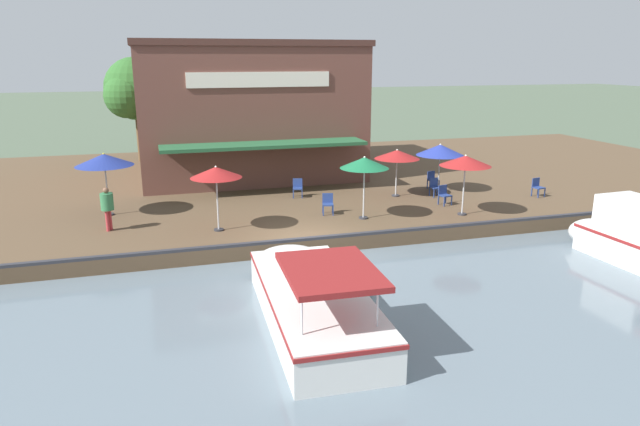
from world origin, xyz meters
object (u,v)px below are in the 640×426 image
waterfront_restaurant (245,108)px  patio_umbrella_near_quay_edge (465,161)px  patio_umbrella_by_entrance (104,160)px  person_at_quay_edge (107,204)px  patio_umbrella_far_corner (397,154)px  cafe_chair_far_corner_seat (444,194)px  tree_downstream_bank (233,81)px  motorboat_outer_channel (309,293)px  cafe_chair_mid_patio (432,179)px  patio_umbrella_mid_patio_left (440,150)px  motorboat_mid_row (640,240)px  cafe_chair_back_row_seat (435,186)px  patio_umbrella_back_row (216,172)px  cafe_chair_facing_river (328,203)px  cafe_chair_beside_entrance (538,186)px  tree_behind_restaurant (134,91)px  patio_umbrella_mid_patio_right (364,163)px  cafe_chair_under_first_umbrella (298,187)px

waterfront_restaurant → patio_umbrella_near_quay_edge: (11.77, 6.97, -1.29)m
patio_umbrella_by_entrance → person_at_quay_edge: bearing=3.4°
patio_umbrella_near_quay_edge → patio_umbrella_far_corner: bearing=-160.9°
cafe_chair_far_corner_seat → person_at_quay_edge: bearing=-90.1°
patio_umbrella_near_quay_edge → tree_downstream_bank: (-15.63, -6.99, 2.60)m
motorboat_outer_channel → cafe_chair_mid_patio: bearing=139.5°
patio_umbrella_mid_patio_left → motorboat_mid_row: bearing=15.2°
cafe_chair_back_row_seat → motorboat_outer_channel: motorboat_outer_channel is taller
patio_umbrella_back_row → patio_umbrella_by_entrance: bearing=-130.4°
patio_umbrella_mid_patio_left → cafe_chair_mid_patio: 1.68m
patio_umbrella_by_entrance → tree_downstream_bank: 13.72m
waterfront_restaurant → patio_umbrella_near_quay_edge: bearing=30.6°
patio_umbrella_mid_patio_left → cafe_chair_facing_river: patio_umbrella_mid_patio_left is taller
waterfront_restaurant → cafe_chair_beside_entrance: waterfront_restaurant is taller
cafe_chair_facing_river → motorboat_outer_channel: 8.34m
cafe_chair_far_corner_seat → motorboat_mid_row: 7.99m
motorboat_mid_row → cafe_chair_far_corner_seat: bearing=-153.8°
motorboat_outer_channel → tree_behind_restaurant: bearing=-168.5°
patio_umbrella_back_row → tree_downstream_bank: (-15.02, 2.86, 2.63)m
patio_umbrella_mid_patio_right → cafe_chair_back_row_seat: patio_umbrella_mid_patio_right is taller
patio_umbrella_by_entrance → cafe_chair_mid_patio: size_ratio=3.02×
patio_umbrella_back_row → motorboat_mid_row: 14.90m
cafe_chair_beside_entrance → motorboat_outer_channel: size_ratio=0.11×
cafe_chair_facing_river → cafe_chair_under_first_umbrella: (-3.22, -0.46, 0.00)m
patio_umbrella_near_quay_edge → patio_umbrella_mid_patio_right: bearing=-98.5°
tree_behind_restaurant → tree_downstream_bank: bearing=79.6°
patio_umbrella_near_quay_edge → cafe_chair_far_corner_seat: 2.46m
patio_umbrella_by_entrance → patio_umbrella_mid_patio_left: (-0.01, 14.94, -0.27)m
cafe_chair_facing_river → tree_downstream_bank: 14.73m
cafe_chair_under_first_umbrella → person_at_quay_edge: bearing=-68.7°
cafe_chair_beside_entrance → waterfront_restaurant: bearing=-129.6°
cafe_chair_back_row_seat → cafe_chair_under_first_umbrella: size_ratio=1.00×
patio_umbrella_far_corner → cafe_chair_far_corner_seat: bearing=34.4°
cafe_chair_far_corner_seat → cafe_chair_mid_patio: (-3.01, 0.98, 0.00)m
patio_umbrella_far_corner → person_at_quay_edge: (2.02, -12.46, -0.93)m
motorboat_mid_row → tree_behind_restaurant: bearing=-143.4°
motorboat_mid_row → tree_downstream_bank: size_ratio=0.84×
cafe_chair_facing_river → motorboat_outer_channel: motorboat_outer_channel is taller
motorboat_outer_channel → tree_downstream_bank: size_ratio=1.09×
patio_umbrella_by_entrance → motorboat_outer_channel: 11.87m
patio_umbrella_by_entrance → cafe_chair_mid_patio: bearing=92.6°
patio_umbrella_mid_patio_left → tree_downstream_bank: tree_downstream_bank is taller
cafe_chair_facing_river → cafe_chair_beside_entrance: (-0.22, 10.25, 0.00)m
motorboat_outer_channel → tree_downstream_bank: tree_downstream_bank is taller
cafe_chair_under_first_umbrella → waterfront_restaurant: bearing=-169.8°
cafe_chair_under_first_umbrella → motorboat_mid_row: size_ratio=0.14×
person_at_quay_edge → motorboat_mid_row: 18.83m
tree_behind_restaurant → waterfront_restaurant: bearing=50.0°
patio_umbrella_back_row → motorboat_outer_channel: (6.73, 1.64, -2.15)m
patio_umbrella_mid_patio_left → cafe_chair_mid_patio: size_ratio=2.72×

